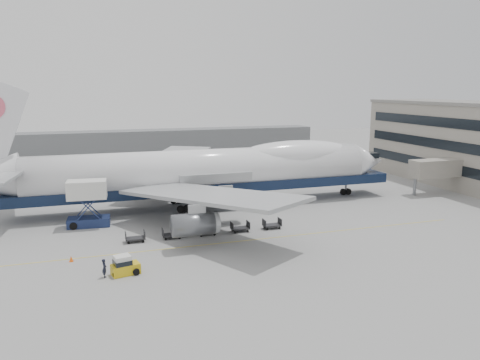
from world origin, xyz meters
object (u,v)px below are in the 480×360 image
object	(u,v)px
catering_truck	(88,201)
baggage_tug	(124,266)
airliner	(208,170)
ground_worker	(104,268)

from	to	relation	value
catering_truck	baggage_tug	world-z (taller)	catering_truck
airliner	baggage_tug	distance (m)	28.64
catering_truck	ground_worker	bearing A→B (deg)	-81.14
ground_worker	airliner	bearing A→B (deg)	-36.61
baggage_tug	ground_worker	distance (m)	1.90
catering_truck	ground_worker	size ratio (longest dim) A/B	3.30
baggage_tug	ground_worker	xyz separation A→B (m)	(-1.89, -0.18, 0.07)
catering_truck	airliner	bearing A→B (deg)	22.64
airliner	baggage_tug	bearing A→B (deg)	-121.38
airliner	catering_truck	size ratio (longest dim) A/B	10.82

